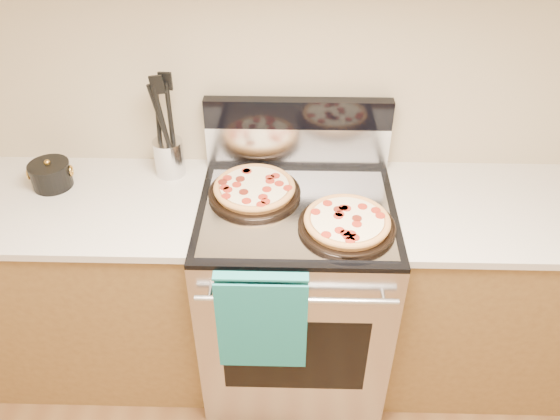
{
  "coord_description": "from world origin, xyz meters",
  "views": [
    {
      "loc": [
        -0.02,
        -0.03,
        2.17
      ],
      "look_at": [
        -0.06,
        1.55,
        0.98
      ],
      "focal_mm": 35.0,
      "sensor_mm": 36.0,
      "label": 1
    }
  ],
  "objects_px": {
    "utensil_crock": "(169,157)",
    "pepperoni_pizza_back": "(254,189)",
    "saucepan": "(51,176)",
    "range_body": "(295,293)",
    "pepperoni_pizza_front": "(347,223)"
  },
  "relations": [
    {
      "from": "range_body",
      "to": "pepperoni_pizza_front",
      "type": "distance_m",
      "value": 0.55
    },
    {
      "from": "pepperoni_pizza_back",
      "to": "saucepan",
      "type": "bearing_deg",
      "value": 175.63
    },
    {
      "from": "range_body",
      "to": "pepperoni_pizza_back",
      "type": "distance_m",
      "value": 0.53
    },
    {
      "from": "range_body",
      "to": "pepperoni_pizza_front",
      "type": "xyz_separation_m",
      "value": [
        0.18,
        -0.13,
        0.5
      ]
    },
    {
      "from": "utensil_crock",
      "to": "pepperoni_pizza_back",
      "type": "bearing_deg",
      "value": -25.12
    },
    {
      "from": "utensil_crock",
      "to": "saucepan",
      "type": "distance_m",
      "value": 0.48
    },
    {
      "from": "pepperoni_pizza_back",
      "to": "saucepan",
      "type": "height_order",
      "value": "saucepan"
    },
    {
      "from": "range_body",
      "to": "pepperoni_pizza_front",
      "type": "height_order",
      "value": "pepperoni_pizza_front"
    },
    {
      "from": "pepperoni_pizza_back",
      "to": "pepperoni_pizza_front",
      "type": "xyz_separation_m",
      "value": [
        0.35,
        -0.2,
        -0.0
      ]
    },
    {
      "from": "range_body",
      "to": "utensil_crock",
      "type": "distance_m",
      "value": 0.79
    },
    {
      "from": "range_body",
      "to": "utensil_crock",
      "type": "height_order",
      "value": "utensil_crock"
    },
    {
      "from": "pepperoni_pizza_front",
      "to": "saucepan",
      "type": "bearing_deg",
      "value": 167.35
    },
    {
      "from": "saucepan",
      "to": "pepperoni_pizza_back",
      "type": "bearing_deg",
      "value": -4.37
    },
    {
      "from": "pepperoni_pizza_front",
      "to": "saucepan",
      "type": "xyz_separation_m",
      "value": [
        -1.17,
        0.26,
        0.01
      ]
    },
    {
      "from": "range_body",
      "to": "utensil_crock",
      "type": "bearing_deg",
      "value": 155.63
    }
  ]
}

